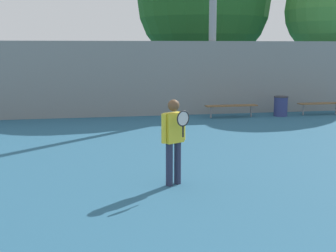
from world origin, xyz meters
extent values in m
cylinder|color=#282D47|center=(-0.34, 7.16, 0.43)|extent=(0.14, 0.14, 0.87)
cylinder|color=#282D47|center=(-0.15, 7.26, 0.43)|extent=(0.14, 0.14, 0.87)
cube|color=yellow|center=(-0.24, 7.21, 1.17)|extent=(0.44, 0.37, 0.60)
cylinder|color=yellow|center=(-0.46, 7.09, 1.18)|extent=(0.10, 0.10, 0.58)
cylinder|color=yellow|center=(-0.03, 7.33, 1.18)|extent=(0.10, 0.10, 0.58)
sphere|color=brown|center=(-0.24, 7.21, 1.61)|extent=(0.23, 0.23, 0.23)
cylinder|color=black|center=(-0.11, 6.97, 1.13)|extent=(0.03, 0.03, 0.22)
torus|color=black|center=(-0.11, 6.97, 1.38)|extent=(0.29, 0.17, 0.31)
cylinder|color=silver|center=(-0.11, 6.97, 1.38)|extent=(0.24, 0.14, 0.27)
cube|color=brown|center=(7.60, 15.65, 0.46)|extent=(1.82, 0.40, 0.04)
cylinder|color=gray|center=(6.88, 15.65, 0.22)|extent=(0.06, 0.06, 0.44)
cylinder|color=gray|center=(8.33, 15.65, 0.22)|extent=(0.06, 0.06, 0.44)
cube|color=brown|center=(3.82, 15.65, 0.46)|extent=(2.07, 0.40, 0.04)
cylinder|color=gray|center=(2.99, 15.65, 0.22)|extent=(0.06, 0.06, 0.44)
cylinder|color=gray|center=(4.65, 15.65, 0.22)|extent=(0.06, 0.06, 0.44)
cylinder|color=navy|center=(5.87, 15.60, 0.38)|extent=(0.54, 0.54, 0.75)
cylinder|color=#333338|center=(5.87, 15.60, 0.77)|extent=(0.57, 0.57, 0.04)
cube|color=gray|center=(0.00, 16.69, 1.48)|extent=(24.73, 0.06, 2.96)
cylinder|color=brown|center=(4.30, 21.72, 1.16)|extent=(0.44, 0.44, 2.32)
sphere|color=#235B23|center=(4.30, 21.72, 5.00)|extent=(6.71, 6.71, 6.71)
cylinder|color=brown|center=(9.81, 18.96, 1.33)|extent=(0.51, 0.51, 2.66)
sphere|color=#428438|center=(9.81, 18.96, 4.42)|extent=(4.41, 4.41, 4.41)
camera|label=1|loc=(-2.09, -1.71, 2.76)|focal=50.00mm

